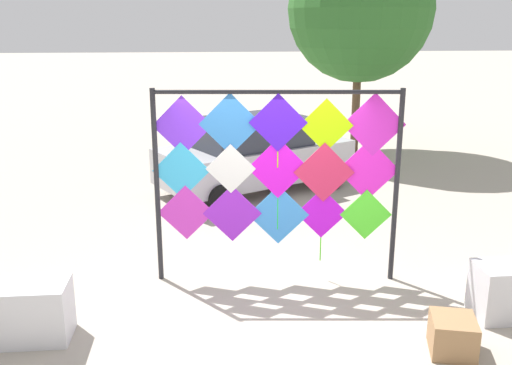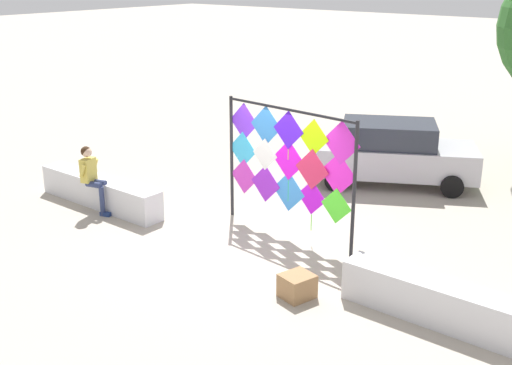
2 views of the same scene
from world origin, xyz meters
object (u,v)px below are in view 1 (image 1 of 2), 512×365
object	(u,v)px
kite_display_rack	(277,166)
parked_car	(254,154)
tree_palm_like	(366,0)
cardboard_box_large	(453,335)

from	to	relation	value
kite_display_rack	parked_car	size ratio (longest dim) A/B	0.76
parked_car	tree_palm_like	xyz separation A→B (m)	(3.17, 3.39, 3.18)
cardboard_box_large	tree_palm_like	distance (m)	10.55
parked_car	cardboard_box_large	distance (m)	6.56
parked_car	cardboard_box_large	bearing A→B (deg)	-75.90
kite_display_rack	tree_palm_like	world-z (taller)	tree_palm_like
kite_display_rack	parked_car	distance (m)	4.40
kite_display_rack	cardboard_box_large	bearing A→B (deg)	-50.38
parked_car	cardboard_box_large	size ratio (longest dim) A/B	8.51
parked_car	cardboard_box_large	xyz separation A→B (m)	(1.59, -6.33, -0.59)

